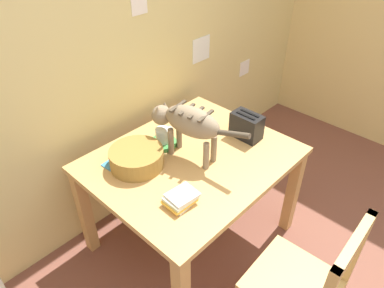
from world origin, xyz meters
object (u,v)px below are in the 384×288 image
(dining_table, at_px, (192,168))
(book_stack, at_px, (181,199))
(cat, at_px, (188,122))
(toaster, at_px, (247,126))
(coffee_mug, at_px, (163,135))
(wicker_basket, at_px, (137,158))
(wooden_chair_near, at_px, (301,286))
(saucer_bowl, at_px, (163,143))
(magazine, at_px, (128,161))

(dining_table, bearing_deg, book_stack, -145.10)
(cat, bearing_deg, toaster, -28.09)
(cat, height_order, coffee_mug, cat)
(wicker_basket, relative_size, wooden_chair_near, 0.34)
(coffee_mug, relative_size, book_stack, 0.76)
(book_stack, distance_m, wicker_basket, 0.41)
(cat, xyz_separation_m, toaster, (0.41, -0.14, -0.15))
(book_stack, xyz_separation_m, wicker_basket, (0.05, 0.41, 0.03))
(wicker_basket, bearing_deg, dining_table, -32.97)
(dining_table, distance_m, cat, 0.33)
(coffee_mug, height_order, wooden_chair_near, wooden_chair_near)
(wicker_basket, xyz_separation_m, toaster, (0.69, -0.29, 0.03))
(wooden_chair_near, bearing_deg, saucer_bowl, 82.37)
(wicker_basket, xyz_separation_m, wooden_chair_near, (0.15, -1.06, -0.33))
(cat, height_order, wooden_chair_near, cat)
(cat, distance_m, magazine, 0.44)
(cat, bearing_deg, dining_table, -96.87)
(cat, relative_size, wooden_chair_near, 0.69)
(cat, xyz_separation_m, book_stack, (-0.33, -0.26, -0.21))
(toaster, height_order, wooden_chair_near, wooden_chair_near)
(saucer_bowl, height_order, magazine, saucer_bowl)
(dining_table, height_order, cat, cat)
(magazine, height_order, toaster, toaster)
(coffee_mug, height_order, book_stack, coffee_mug)
(book_stack, xyz_separation_m, toaster, (0.73, 0.12, 0.05))
(magazine, bearing_deg, coffee_mug, -11.48)
(cat, distance_m, book_stack, 0.47)
(dining_table, xyz_separation_m, wooden_chair_near, (-0.13, -0.88, -0.19))
(magazine, xyz_separation_m, wooden_chair_near, (0.17, -1.13, -0.28))
(book_stack, relative_size, wooden_chair_near, 0.19)
(toaster, bearing_deg, cat, 161.08)
(coffee_mug, xyz_separation_m, book_stack, (-0.30, -0.45, -0.04))
(dining_table, bearing_deg, cat, 92.29)
(wooden_chair_near, bearing_deg, cat, 79.36)
(wicker_basket, bearing_deg, coffee_mug, 9.47)
(cat, xyz_separation_m, saucer_bowl, (-0.03, 0.19, -0.23))
(magazine, bearing_deg, dining_table, -45.68)
(magazine, distance_m, toaster, 0.80)
(cat, bearing_deg, wooden_chair_near, -107.46)
(dining_table, xyz_separation_m, wicker_basket, (-0.28, 0.18, 0.14))
(dining_table, height_order, magazine, magazine)
(book_stack, bearing_deg, saucer_bowl, 56.96)
(cat, relative_size, book_stack, 3.63)
(dining_table, relative_size, toaster, 6.03)
(dining_table, bearing_deg, toaster, -14.70)
(saucer_bowl, bearing_deg, magazine, 173.85)
(coffee_mug, relative_size, magazine, 0.53)
(coffee_mug, relative_size, toaster, 0.68)
(book_stack, relative_size, wicker_basket, 0.56)
(wooden_chair_near, bearing_deg, book_stack, 104.16)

